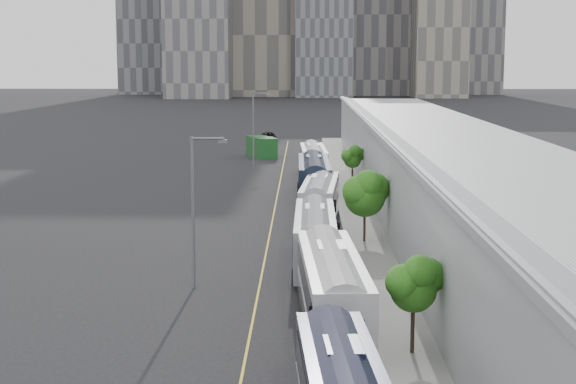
{
  "coord_description": "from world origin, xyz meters",
  "views": [
    {
      "loc": [
        1.0,
        -5.1,
        12.76
      ],
      "look_at": [
        -0.16,
        60.23,
        3.0
      ],
      "focal_mm": 55.0,
      "sensor_mm": 36.0,
      "label": 1
    }
  ],
  "objects_px": {
    "shipping_container": "(262,147)",
    "bus_4": "(320,204)",
    "suv": "(269,137)",
    "bus_6": "(314,165)",
    "bus_2": "(332,297)",
    "street_lamp_near": "(196,201)",
    "street_lamp_far": "(255,124)",
    "bus_3": "(315,243)",
    "bus_5": "(314,183)"
  },
  "relations": [
    {
      "from": "bus_5",
      "to": "shipping_container",
      "type": "height_order",
      "value": "bus_5"
    },
    {
      "from": "shipping_container",
      "to": "suv",
      "type": "relative_size",
      "value": 1.11
    },
    {
      "from": "suv",
      "to": "bus_2",
      "type": "bearing_deg",
      "value": -92.35
    },
    {
      "from": "bus_5",
      "to": "suv",
      "type": "bearing_deg",
      "value": 95.81
    },
    {
      "from": "bus_6",
      "to": "street_lamp_far",
      "type": "xyz_separation_m",
      "value": [
        -6.92,
        10.67,
        3.62
      ]
    },
    {
      "from": "suv",
      "to": "shipping_container",
      "type": "bearing_deg",
      "value": -96.42
    },
    {
      "from": "shipping_container",
      "to": "suv",
      "type": "height_order",
      "value": "shipping_container"
    },
    {
      "from": "bus_5",
      "to": "suv",
      "type": "relative_size",
      "value": 2.59
    },
    {
      "from": "bus_2",
      "to": "bus_4",
      "type": "bearing_deg",
      "value": 87.19
    },
    {
      "from": "bus_4",
      "to": "suv",
      "type": "xyz_separation_m",
      "value": [
        -6.87,
        70.98,
        -0.81
      ]
    },
    {
      "from": "street_lamp_far",
      "to": "suv",
      "type": "distance_m",
      "value": 34.32
    },
    {
      "from": "bus_3",
      "to": "bus_5",
      "type": "distance_m",
      "value": 25.9
    },
    {
      "from": "street_lamp_far",
      "to": "bus_2",
      "type": "bearing_deg",
      "value": -83.65
    },
    {
      "from": "bus_2",
      "to": "shipping_container",
      "type": "relative_size",
      "value": 2.27
    },
    {
      "from": "bus_6",
      "to": "street_lamp_near",
      "type": "relative_size",
      "value": 1.49
    },
    {
      "from": "bus_4",
      "to": "bus_6",
      "type": "distance_m",
      "value": 26.28
    },
    {
      "from": "bus_3",
      "to": "shipping_container",
      "type": "relative_size",
      "value": 2.1
    },
    {
      "from": "bus_4",
      "to": "shipping_container",
      "type": "bearing_deg",
      "value": 102.46
    },
    {
      "from": "bus_3",
      "to": "suv",
      "type": "relative_size",
      "value": 2.33
    },
    {
      "from": "bus_2",
      "to": "bus_6",
      "type": "distance_m",
      "value": 54.09
    },
    {
      "from": "bus_2",
      "to": "bus_3",
      "type": "distance_m",
      "value": 13.16
    },
    {
      "from": "bus_4",
      "to": "street_lamp_far",
      "type": "relative_size",
      "value": 1.42
    },
    {
      "from": "bus_4",
      "to": "suv",
      "type": "distance_m",
      "value": 71.31
    },
    {
      "from": "bus_6",
      "to": "suv",
      "type": "bearing_deg",
      "value": 96.54
    },
    {
      "from": "bus_6",
      "to": "shipping_container",
      "type": "bearing_deg",
      "value": 105.09
    },
    {
      "from": "bus_5",
      "to": "street_lamp_near",
      "type": "relative_size",
      "value": 1.61
    },
    {
      "from": "bus_3",
      "to": "suv",
      "type": "xyz_separation_m",
      "value": [
        -6.29,
        85.64,
        -0.79
      ]
    },
    {
      "from": "street_lamp_near",
      "to": "shipping_container",
      "type": "relative_size",
      "value": 1.45
    },
    {
      "from": "suv",
      "to": "bus_6",
      "type": "bearing_deg",
      "value": -87.9
    },
    {
      "from": "bus_2",
      "to": "bus_3",
      "type": "bearing_deg",
      "value": 89.84
    },
    {
      "from": "bus_4",
      "to": "bus_6",
      "type": "relative_size",
      "value": 0.99
    },
    {
      "from": "bus_3",
      "to": "bus_6",
      "type": "distance_m",
      "value": 40.95
    },
    {
      "from": "bus_6",
      "to": "bus_4",
      "type": "bearing_deg",
      "value": -91.45
    },
    {
      "from": "street_lamp_near",
      "to": "street_lamp_far",
      "type": "height_order",
      "value": "street_lamp_far"
    },
    {
      "from": "shipping_container",
      "to": "bus_2",
      "type": "bearing_deg",
      "value": -106.34
    },
    {
      "from": "bus_2",
      "to": "shipping_container",
      "type": "distance_m",
      "value": 76.2
    },
    {
      "from": "suv",
      "to": "street_lamp_near",
      "type": "bearing_deg",
      "value": -96.63
    },
    {
      "from": "bus_5",
      "to": "bus_2",
      "type": "bearing_deg",
      "value": -89.8
    },
    {
      "from": "shipping_container",
      "to": "bus_4",
      "type": "bearing_deg",
      "value": -103.43
    },
    {
      "from": "bus_2",
      "to": "bus_6",
      "type": "relative_size",
      "value": 1.05
    },
    {
      "from": "bus_4",
      "to": "bus_2",
      "type": "bearing_deg",
      "value": -85.55
    },
    {
      "from": "bus_2",
      "to": "bus_3",
      "type": "relative_size",
      "value": 1.08
    },
    {
      "from": "bus_5",
      "to": "bus_6",
      "type": "distance_m",
      "value": 15.05
    },
    {
      "from": "bus_5",
      "to": "bus_3",
      "type": "bearing_deg",
      "value": -90.91
    },
    {
      "from": "bus_2",
      "to": "bus_4",
      "type": "xyz_separation_m",
      "value": [
        -0.07,
        27.81,
        -0.09
      ]
    },
    {
      "from": "bus_3",
      "to": "street_lamp_far",
      "type": "xyz_separation_m",
      "value": [
        -6.56,
        51.62,
        3.65
      ]
    },
    {
      "from": "street_lamp_near",
      "to": "shipping_container",
      "type": "bearing_deg",
      "value": 89.67
    },
    {
      "from": "bus_3",
      "to": "bus_4",
      "type": "height_order",
      "value": "bus_4"
    },
    {
      "from": "street_lamp_near",
      "to": "shipping_container",
      "type": "height_order",
      "value": "street_lamp_near"
    },
    {
      "from": "street_lamp_far",
      "to": "suv",
      "type": "relative_size",
      "value": 1.68
    }
  ]
}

